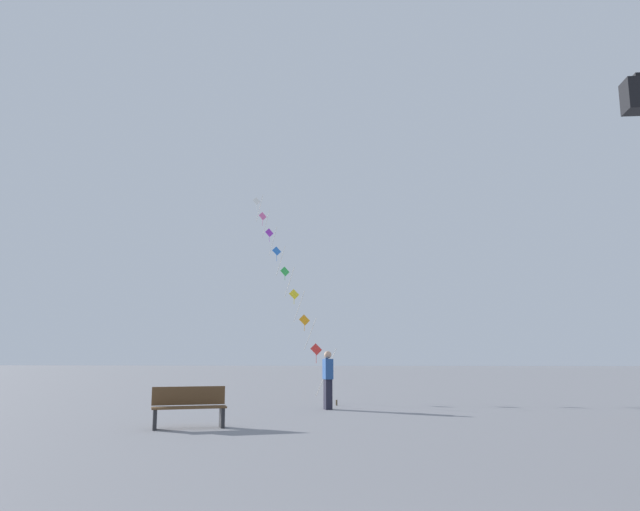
% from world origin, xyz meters
% --- Properties ---
extents(ground_plane, '(160.00, 160.00, 0.00)m').
position_xyz_m(ground_plane, '(0.00, 20.00, 0.00)').
color(ground_plane, gray).
extents(kite_train, '(5.01, 10.54, 9.81)m').
position_xyz_m(kite_train, '(-4.03, 24.01, 5.15)').
color(kite_train, brown).
rests_on(kite_train, ground_plane).
extents(kite_flyer, '(0.36, 0.62, 1.71)m').
position_xyz_m(kite_flyer, '(-1.68, 17.04, 0.90)').
color(kite_flyer, '#1E1E2D').
rests_on(kite_flyer, ground_plane).
extents(park_bench, '(1.65, 1.00, 0.89)m').
position_xyz_m(park_bench, '(-4.38, 12.08, 0.45)').
color(park_bench, brown).
rests_on(park_bench, ground_plane).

